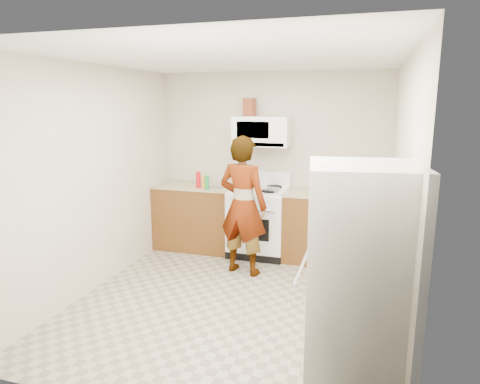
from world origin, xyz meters
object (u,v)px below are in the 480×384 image
at_px(gas_range, 259,220).
at_px(person, 243,206).
at_px(fridge, 358,289).
at_px(saucepan, 248,180).
at_px(kettle, 323,182).
at_px(microwave, 262,131).

xyz_separation_m(gas_range, person, (-0.02, -0.70, 0.37)).
distance_m(gas_range, fridge, 3.09).
bearing_deg(person, saucepan, -66.32).
height_order(fridge, kettle, fridge).
distance_m(person, saucepan, 0.91).
xyz_separation_m(person, saucepan, (-0.18, 0.87, 0.16)).
bearing_deg(person, microwave, -79.44).
xyz_separation_m(fridge, saucepan, (-1.60, 2.91, 0.17)).
bearing_deg(fridge, saucepan, 111.20).
distance_m(gas_range, kettle, 1.02).
relative_size(gas_range, saucepan, 4.80).
bearing_deg(saucepan, gas_range, -40.73).
height_order(microwave, kettle, microwave).
xyz_separation_m(kettle, saucepan, (-1.03, -0.04, -0.02)).
relative_size(person, saucepan, 7.26).
bearing_deg(saucepan, person, -78.31).
relative_size(microwave, saucepan, 3.23).
bearing_deg(gas_range, fridge, -62.94).
distance_m(person, kettle, 1.26).
bearing_deg(microwave, fridge, -63.99).
relative_size(gas_range, microwave, 1.49).
height_order(microwave, saucepan, microwave).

